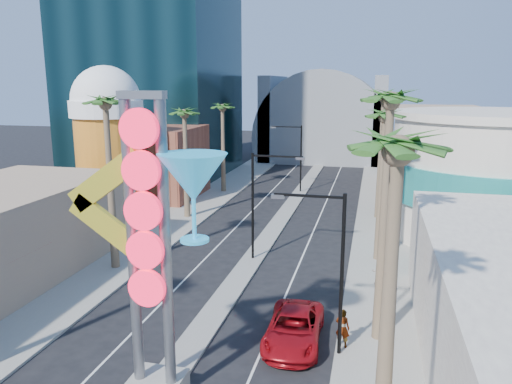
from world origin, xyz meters
name	(u,v)px	position (x,y,z in m)	size (l,w,h in m)	color
sidewalk_west	(200,205)	(-9.50, 35.00, 0.07)	(5.00, 100.00, 0.15)	gray
sidewalk_east	(383,215)	(9.50, 35.00, 0.07)	(5.00, 100.00, 0.15)	gray
median	(292,203)	(0.00, 38.00, 0.07)	(1.60, 84.00, 0.15)	gray
brick_filler_west	(154,162)	(-16.00, 38.00, 4.00)	(10.00, 10.00, 8.00)	brown
filler_east	(440,151)	(16.00, 48.00, 5.00)	(10.00, 20.00, 10.00)	tan
beer_mug	(108,135)	(-17.00, 30.00, 7.84)	(7.00, 7.00, 14.50)	orange
turquoise_building	(492,177)	(18.00, 30.00, 5.25)	(16.60, 16.60, 10.60)	#BEB0A1
canopy	(325,134)	(0.00, 72.00, 4.31)	(22.00, 16.00, 22.00)	slate
neon_sign	(167,230)	(0.82, 2.96, 7.31)	(6.53, 2.60, 12.55)	gray
streetlight_0	(260,196)	(0.55, 20.00, 4.88)	(3.79, 0.25, 8.00)	black
streetlight_1	(296,152)	(-0.55, 44.00, 4.88)	(3.79, 0.25, 8.00)	black
streetlight_2	(332,260)	(6.72, 8.00, 4.83)	(3.45, 0.25, 8.00)	black
palm_1	(106,114)	(-9.00, 16.00, 10.82)	(2.40, 2.40, 12.70)	brown
palm_2	(185,120)	(-9.00, 30.00, 9.48)	(2.40, 2.40, 11.20)	brown
palm_3	(223,113)	(-9.00, 42.00, 9.48)	(2.40, 2.40, 11.20)	brown
palm_4	(397,173)	(9.00, 0.00, 10.38)	(2.40, 2.40, 12.20)	brown
palm_5	(390,117)	(9.00, 10.00, 11.27)	(2.40, 2.40, 13.20)	brown
palm_6	(385,125)	(9.00, 22.00, 9.93)	(2.40, 2.40, 11.70)	brown
palm_7	(383,105)	(9.00, 34.00, 10.82)	(2.40, 2.40, 12.70)	brown
red_pickup	(294,328)	(4.90, 8.69, 0.81)	(2.68, 5.81, 1.62)	#A80C14
pedestrian_a	(343,328)	(7.30, 8.67, 1.12)	(0.71, 0.47, 1.95)	gray
pedestrian_b	(378,272)	(9.02, 17.08, 0.98)	(0.81, 0.63, 1.67)	gray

